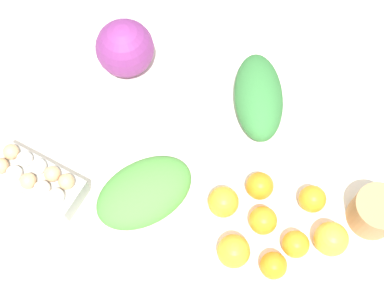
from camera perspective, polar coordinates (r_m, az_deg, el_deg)
name	(u,v)px	position (r m, az deg, el deg)	size (l,w,h in m)	color
ground_plane	(192,225)	(2.09, 0.00, -8.68)	(8.00, 8.00, 0.00)	#B2A899
dining_table	(192,159)	(1.49, 0.00, -1.64)	(1.47, 1.00, 0.71)	silver
cabbage_purple	(125,48)	(1.50, -7.17, 10.12)	(0.16, 0.16, 0.16)	#7A2D75
egg_carton	(36,178)	(1.40, -16.27, -3.49)	(0.26, 0.12, 0.09)	#A8A8A3
paper_bag	(375,212)	(1.38, 18.94, -6.83)	(0.12, 0.12, 0.09)	#A87F51
greens_bunch_kale	(259,97)	(1.45, 7.11, 5.03)	(0.27, 0.13, 0.10)	#337538
greens_bunch_dandelion	(144,192)	(1.33, -5.10, -5.14)	(0.25, 0.17, 0.09)	#4C933D
orange_0	(312,199)	(1.36, 12.72, -5.73)	(0.07, 0.07, 0.07)	orange
orange_1	(296,244)	(1.32, 10.99, -10.45)	(0.07, 0.07, 0.07)	orange
orange_2	(263,220)	(1.32, 7.58, -8.09)	(0.07, 0.07, 0.07)	orange
orange_3	(273,265)	(1.30, 8.68, -12.69)	(0.07, 0.07, 0.07)	orange
orange_4	(331,239)	(1.33, 14.62, -9.77)	(0.08, 0.08, 0.08)	#F9A833
orange_5	(260,186)	(1.35, 7.23, -4.46)	(0.07, 0.07, 0.07)	orange
orange_6	(234,251)	(1.29, 4.46, -11.33)	(0.08, 0.08, 0.08)	orange
orange_7	(223,202)	(1.33, 3.36, -6.19)	(0.08, 0.08, 0.08)	orange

